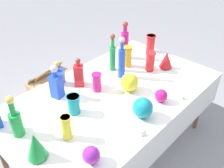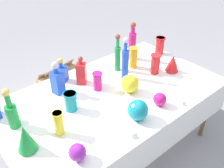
{
  "view_description": "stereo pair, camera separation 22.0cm",
  "coord_description": "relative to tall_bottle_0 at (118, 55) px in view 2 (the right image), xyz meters",
  "views": [
    {
      "loc": [
        -1.34,
        -1.24,
        2.1
      ],
      "look_at": [
        0.0,
        0.0,
        0.86
      ],
      "focal_mm": 40.0,
      "sensor_mm": 36.0,
      "label": 1
    },
    {
      "loc": [
        -1.18,
        -1.4,
        2.1
      ],
      "look_at": [
        0.0,
        0.0,
        0.86
      ],
      "focal_mm": 40.0,
      "sensor_mm": 36.0,
      "label": 2
    }
  ],
  "objects": [
    {
      "name": "slender_vase_5",
      "position": [
        -0.71,
        -0.24,
        -0.08
      ],
      "size": [
        0.11,
        0.11,
        0.16
      ],
      "color": "teal",
      "rests_on": "display_table"
    },
    {
      "name": "ground_plane",
      "position": [
        -0.31,
        -0.28,
        -0.93
      ],
      "size": [
        40.0,
        40.0,
        0.0
      ],
      "primitive_type": "plane",
      "color": "gray"
    },
    {
      "name": "slender_vase_2",
      "position": [
        -0.37,
        -0.15,
        -0.08
      ],
      "size": [
        0.09,
        0.09,
        0.18
      ],
      "color": "#C61972",
      "rests_on": "display_table"
    },
    {
      "name": "fluted_vase_1",
      "position": [
        -1.17,
        -0.41,
        -0.06
      ],
      "size": [
        0.14,
        0.14,
        0.21
      ],
      "color": "#198C38",
      "rests_on": "display_table"
    },
    {
      "name": "round_bowl_3",
      "position": [
        -0.17,
        -0.37,
        -0.08
      ],
      "size": [
        0.16,
        0.16,
        0.17
      ],
      "color": "yellow",
      "rests_on": "display_table"
    },
    {
      "name": "slender_vase_0",
      "position": [
        -0.92,
        -0.42,
        -0.07
      ],
      "size": [
        0.08,
        0.08,
        0.2
      ],
      "color": "yellow",
      "rests_on": "display_table"
    },
    {
      "name": "round_bowl_1",
      "position": [
        -0.96,
        -0.7,
        -0.1
      ],
      "size": [
        0.12,
        0.12,
        0.13
      ],
      "color": "purple",
      "rests_on": "display_table"
    },
    {
      "name": "display_table",
      "position": [
        -0.31,
        -0.32,
        -0.22
      ],
      "size": [
        2.04,
        1.17,
        0.76
      ],
      "color": "white",
      "rests_on": "ground"
    },
    {
      "name": "slender_vase_1",
      "position": [
        0.25,
        -0.29,
        -0.06
      ],
      "size": [
        0.1,
        0.1,
        0.2
      ],
      "color": "red",
      "rests_on": "display_table"
    },
    {
      "name": "round_bowl_0",
      "position": [
        -0.11,
        -0.67,
        -0.11
      ],
      "size": [
        0.11,
        0.11,
        0.12
      ],
      "color": "#C61972",
      "rests_on": "display_table"
    },
    {
      "name": "slender_vase_4",
      "position": [
        0.61,
        -0.04,
        -0.06
      ],
      "size": [
        0.12,
        0.12,
        0.2
      ],
      "color": "red",
      "rests_on": "display_table"
    },
    {
      "name": "cardboard_box_behind_left",
      "position": [
        -0.3,
        0.89,
        -0.76
      ],
      "size": [
        0.42,
        0.32,
        0.42
      ],
      "color": "tan",
      "rests_on": "ground"
    },
    {
      "name": "round_bowl_2",
      "position": [
        -0.38,
        -0.67,
        -0.08
      ],
      "size": [
        0.17,
        0.17,
        0.17
      ],
      "color": "teal",
      "rests_on": "display_table"
    },
    {
      "name": "square_decanter_0",
      "position": [
        -0.67,
        0.04,
        -0.03
      ],
      "size": [
        0.11,
        0.11,
        0.32
      ],
      "color": "blue",
      "rests_on": "display_table"
    },
    {
      "name": "tall_bottle_1",
      "position": [
        -1.15,
        -0.13,
        -0.04
      ],
      "size": [
        0.09,
        0.09,
        0.35
      ],
      "color": "#198C38",
      "rests_on": "display_table"
    },
    {
      "name": "price_tag_left",
      "position": [
        0.05,
        -0.8,
        -0.15
      ],
      "size": [
        0.05,
        0.02,
        0.04
      ],
      "primitive_type": "cube",
      "rotation": [
        -0.21,
        0.0,
        -0.25
      ],
      "color": "white",
      "rests_on": "display_table"
    },
    {
      "name": "price_tag_center",
      "position": [
        -0.53,
        -0.8,
        -0.15
      ],
      "size": [
        0.05,
        0.03,
        0.04
      ],
      "primitive_type": "cube",
      "rotation": [
        -0.21,
        0.0,
        -0.28
      ],
      "color": "white",
      "rests_on": "display_table"
    },
    {
      "name": "tall_bottle_2",
      "position": [
        0.29,
        0.09,
        0.01
      ],
      "size": [
        0.08,
        0.08,
        0.42
      ],
      "color": "#C61972",
      "rests_on": "display_table"
    },
    {
      "name": "square_decanter_1",
      "position": [
        -0.42,
        0.04,
        -0.05
      ],
      "size": [
        0.12,
        0.12,
        0.28
      ],
      "color": "red",
      "rests_on": "display_table"
    },
    {
      "name": "square_decanter_3",
      "position": [
        -0.54,
        0.2,
        -0.08
      ],
      "size": [
        0.13,
        0.13,
        0.24
      ],
      "color": "blue",
      "rests_on": "display_table"
    },
    {
      "name": "fluted_vase_0",
      "position": [
        0.41,
        -0.38,
        -0.08
      ],
      "size": [
        0.14,
        0.14,
        0.18
      ],
      "color": "red",
      "rests_on": "display_table"
    },
    {
      "name": "slender_vase_3",
      "position": [
        0.16,
        -0.06,
        -0.05
      ],
      "size": [
        0.09,
        0.09,
        0.23
      ],
      "color": "orange",
      "rests_on": "display_table"
    },
    {
      "name": "tall_bottle_0",
      "position": [
        0.0,
        0.0,
        0.0
      ],
      "size": [
        0.06,
        0.06,
        0.4
      ],
      "color": "#198C38",
      "rests_on": "display_table"
    },
    {
      "name": "cardboard_box_behind_right",
      "position": [
        -0.17,
        0.86,
        -0.75
      ],
      "size": [
        0.62,
        0.53,
        0.44
      ],
      "color": "tan",
      "rests_on": "ground"
    },
    {
      "name": "tall_bottle_3",
      "position": [
        -0.04,
        -0.16,
        0.01
      ],
      "size": [
        0.07,
        0.07,
        0.42
      ],
      "color": "blue",
      "rests_on": "display_table"
    }
  ]
}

